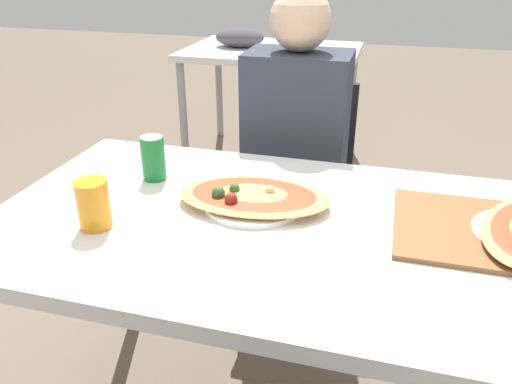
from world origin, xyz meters
TOP-DOWN VIEW (x-y plane):
  - dining_table at (0.00, 0.00)m, footprint 1.32×0.79m
  - chair_far_seated at (-0.04, 0.73)m, footprint 0.40×0.40m
  - person_seated at (-0.04, 0.61)m, footprint 0.35×0.26m
  - pizza_main at (-0.04, 0.07)m, footprint 0.40×0.26m
  - soda_can at (-0.35, 0.15)m, footprint 0.07×0.07m
  - drink_glass at (-0.36, -0.14)m, footprint 0.08×0.08m
  - serving_tray at (0.52, 0.07)m, footprint 0.41×0.33m
  - background_table at (-0.55, 2.19)m, footprint 1.10×0.80m

SIDE VIEW (x-z plane):
  - chair_far_seated at x=-0.04m, z-range 0.06..0.95m
  - dining_table at x=0.00m, z-range 0.30..1.05m
  - background_table at x=-0.55m, z-range 0.26..1.13m
  - person_seated at x=-0.04m, z-range 0.11..1.34m
  - serving_tray at x=0.52m, z-range 0.75..0.77m
  - pizza_main at x=-0.04m, z-range 0.74..0.80m
  - drink_glass at x=-0.36m, z-range 0.75..0.87m
  - soda_can at x=-0.35m, z-range 0.75..0.88m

